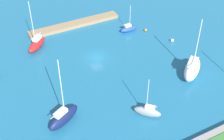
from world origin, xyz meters
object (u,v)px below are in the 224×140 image
object	(u,v)px
pier_dock	(75,24)
mooring_buoy_white	(172,40)
sailboat_red_along_channel	(37,44)
sailboat_white_lone_south	(192,68)
sailboat_gray_near_pier	(148,111)
sailboat_navy_by_breakwater	(64,117)
sailboat_blue_lone_north	(129,28)
mooring_buoy_orange	(146,30)

from	to	relation	value
pier_dock	mooring_buoy_white	xyz separation A→B (m)	(-17.67, 18.33, -0.01)
sailboat_red_along_channel	sailboat_white_lone_south	size ratio (longest dim) A/B	0.94
pier_dock	sailboat_red_along_channel	distance (m)	13.26
sailboat_gray_near_pier	sailboat_navy_by_breakwater	xyz separation A→B (m)	(13.67, -5.35, 0.39)
sailboat_blue_lone_north	mooring_buoy_orange	bearing A→B (deg)	-28.94
sailboat_red_along_channel	sailboat_white_lone_south	distance (m)	35.38
pier_dock	mooring_buoy_white	distance (m)	25.46
sailboat_navy_by_breakwater	sailboat_red_along_channel	bearing A→B (deg)	56.49
sailboat_white_lone_south	pier_dock	bearing A→B (deg)	75.69
pier_dock	sailboat_navy_by_breakwater	world-z (taller)	sailboat_navy_by_breakwater
sailboat_blue_lone_north	sailboat_red_along_channel	size ratio (longest dim) A/B	0.59
pier_dock	sailboat_red_along_channel	bearing A→B (deg)	26.08
sailboat_white_lone_south	sailboat_gray_near_pier	bearing A→B (deg)	162.91
sailboat_blue_lone_north	mooring_buoy_white	bearing A→B (deg)	-54.81
sailboat_white_lone_south	mooring_buoy_white	size ratio (longest dim) A/B	15.58
pier_dock	sailboat_white_lone_south	xyz separation A→B (m)	(-13.26, 30.69, 1.33)
pier_dock	sailboat_white_lone_south	distance (m)	33.46
sailboat_gray_near_pier	mooring_buoy_white	world-z (taller)	sailboat_gray_near_pier
pier_dock	sailboat_navy_by_breakwater	size ratio (longest dim) A/B	1.85
sailboat_red_along_channel	mooring_buoy_white	distance (m)	32.10
sailboat_navy_by_breakwater	mooring_buoy_orange	size ratio (longest dim) A/B	18.28
sailboat_navy_by_breakwater	sailboat_white_lone_south	world-z (taller)	sailboat_navy_by_breakwater
mooring_buoy_white	sailboat_red_along_channel	bearing A→B (deg)	-22.94
sailboat_blue_lone_north	sailboat_red_along_channel	xyz separation A→B (m)	(22.82, -3.30, 0.38)
sailboat_blue_lone_north	sailboat_navy_by_breakwater	size ratio (longest dim) A/B	0.54
sailboat_gray_near_pier	sailboat_navy_by_breakwater	bearing A→B (deg)	25.00
sailboat_white_lone_south	sailboat_navy_by_breakwater	bearing A→B (deg)	142.46
sailboat_white_lone_south	mooring_buoy_white	bearing A→B (deg)	32.73
sailboat_blue_lone_north	sailboat_white_lone_south	size ratio (longest dim) A/B	0.56
sailboat_blue_lone_north	sailboat_white_lone_south	distance (m)	21.72
sailboat_white_lone_south	sailboat_red_along_channel	bearing A→B (deg)	97.63
sailboat_gray_near_pier	sailboat_red_along_channel	world-z (taller)	sailboat_red_along_channel
sailboat_gray_near_pier	pier_dock	bearing A→B (deg)	-45.46
sailboat_navy_by_breakwater	sailboat_blue_lone_north	bearing A→B (deg)	13.25
sailboat_gray_near_pier	mooring_buoy_orange	size ratio (longest dim) A/B	11.34
pier_dock	sailboat_gray_near_pier	bearing A→B (deg)	88.16
mooring_buoy_orange	sailboat_blue_lone_north	bearing A→B (deg)	-27.96
pier_dock	sailboat_blue_lone_north	world-z (taller)	sailboat_blue_lone_north
sailboat_red_along_channel	pier_dock	bearing A→B (deg)	162.97
pier_dock	sailboat_gray_near_pier	distance (m)	36.14
sailboat_white_lone_south	mooring_buoy_orange	distance (m)	19.66
sailboat_red_along_channel	mooring_buoy_orange	world-z (taller)	sailboat_red_along_channel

